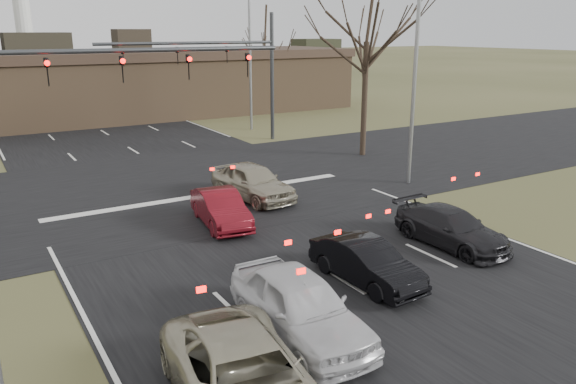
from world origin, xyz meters
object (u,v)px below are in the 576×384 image
at_px(mast_arm_far, 232,62).
at_px(mast_arm_near, 66,83).
at_px(building, 106,85).
at_px(car_black_hatch, 366,262).
at_px(car_charcoal_sedan, 451,228).
at_px(car_red_ahead, 221,208).
at_px(streetlight_right_near, 413,62).
at_px(car_silver_ahead, 253,181).
at_px(streetlight_right_far, 248,50).
at_px(car_white_sedan, 300,306).
at_px(car_silver_suv, 246,381).

bearing_deg(mast_arm_far, mast_arm_near, -138.78).
height_order(building, mast_arm_near, mast_arm_near).
bearing_deg(car_black_hatch, mast_arm_near, 115.19).
distance_m(car_charcoal_sedan, car_red_ahead, 8.18).
distance_m(mast_arm_near, streetlight_right_near, 14.38).
height_order(car_black_hatch, car_silver_ahead, car_silver_ahead).
height_order(streetlight_right_far, car_white_sedan, streetlight_right_far).
height_order(car_silver_suv, car_black_hatch, car_silver_suv).
bearing_deg(car_silver_ahead, car_silver_suv, -124.76).
xyz_separation_m(mast_arm_far, car_black_hatch, (-5.68, -20.47, -4.40)).
distance_m(building, mast_arm_near, 26.14).
distance_m(mast_arm_far, streetlight_right_far, 5.12).
distance_m(car_red_ahead, car_silver_ahead, 3.47).
height_order(building, car_charcoal_sedan, building).
relative_size(mast_arm_near, car_silver_suv, 2.37).
bearing_deg(car_charcoal_sedan, streetlight_right_far, 77.59).
bearing_deg(mast_arm_near, car_charcoal_sedan, -44.02).
xyz_separation_m(building, car_red_ahead, (-2.99, -28.83, -2.02)).
distance_m(car_black_hatch, car_red_ahead, 6.81).
xyz_separation_m(streetlight_right_near, streetlight_right_far, (0.50, 17.00, 0.00)).
bearing_deg(car_silver_ahead, car_white_sedan, -118.71).
bearing_deg(car_black_hatch, car_silver_ahead, 79.80).
distance_m(streetlight_right_near, car_black_hatch, 12.24).
height_order(mast_arm_far, car_silver_suv, mast_arm_far).
relative_size(building, car_silver_ahead, 9.40).
xyz_separation_m(car_red_ahead, car_silver_ahead, (2.55, 2.34, 0.13)).
xyz_separation_m(car_silver_suv, car_red_ahead, (4.02, 10.01, -0.07)).
xyz_separation_m(car_black_hatch, car_charcoal_sedan, (4.26, 0.82, -0.00)).
xyz_separation_m(mast_arm_far, car_silver_ahead, (-4.63, -11.49, -4.25)).
height_order(building, streetlight_right_far, streetlight_right_far).
distance_m(building, car_silver_ahead, 26.56).
bearing_deg(car_white_sedan, streetlight_right_near, 39.43).
distance_m(car_silver_suv, car_charcoal_sedan, 10.63).
xyz_separation_m(mast_arm_far, streetlight_right_far, (3.14, 4.00, 0.57)).
bearing_deg(building, mast_arm_near, -106.13).
xyz_separation_m(car_charcoal_sedan, car_red_ahead, (-5.75, 5.82, 0.02)).
height_order(mast_arm_near, car_silver_suv, mast_arm_near).
xyz_separation_m(streetlight_right_far, car_black_hatch, (-8.82, -24.47, -4.97)).
xyz_separation_m(streetlight_right_far, car_silver_ahead, (-7.77, -15.49, -4.82)).
xyz_separation_m(building, car_white_sedan, (-4.67, -36.97, -1.88)).
bearing_deg(streetlight_right_far, car_charcoal_sedan, -100.92).
bearing_deg(mast_arm_far, streetlight_right_near, -78.53).
distance_m(streetlight_right_near, car_silver_suv, 18.24).
relative_size(car_silver_suv, car_white_sedan, 1.11).
bearing_deg(car_silver_suv, mast_arm_far, 72.24).
relative_size(car_black_hatch, car_charcoal_sedan, 0.88).
xyz_separation_m(streetlight_right_near, car_charcoal_sedan, (-4.06, -6.65, -4.97)).
bearing_deg(streetlight_right_near, car_white_sedan, -142.02).
relative_size(building, mast_arm_near, 3.50).
distance_m(mast_arm_near, car_silver_ahead, 8.17).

